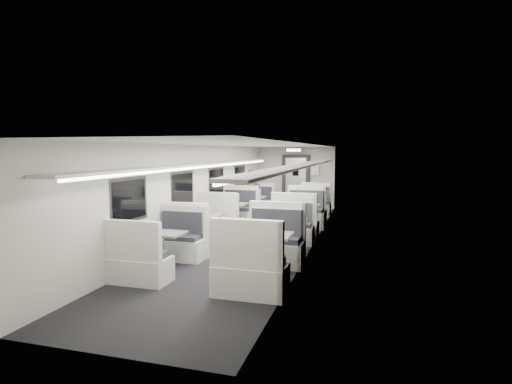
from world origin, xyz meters
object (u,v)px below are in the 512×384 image
Objects in this scene: booth_right_d at (264,255)px; booth_right_c at (286,235)px; booth_left_b at (230,217)px; exit_sign at (294,150)px; passenger at (252,196)px; booth_left_d at (162,250)px; vestibule_door at (296,182)px; booth_right_a at (312,208)px; booth_right_b at (301,219)px; booth_left_c at (204,229)px; booth_left_a at (253,207)px.

booth_right_c is at bearing 90.00° from booth_right_d.
booth_right_c is 0.90× the size of booth_right_d.
exit_sign reaches higher than booth_left_b.
booth_left_d is at bearing -80.74° from passenger.
vestibule_door is (1.00, 4.97, 0.64)m from booth_left_b.
booth_right_a is 2.25m from booth_right_b.
booth_left_c is at bearing -90.00° from booth_left_b.
booth_left_a is 0.89× the size of booth_right_b.
exit_sign is (0.00, -0.49, 1.24)m from vestibule_door.
booth_left_b is at bearing -101.37° from vestibule_door.
passenger reaches higher than booth_left_d.
booth_left_c is at bearing -98.31° from vestibule_door.
passenger reaches higher than booth_right_d.
booth_left_c is (0.00, -4.24, 0.02)m from booth_left_a.
booth_right_a is (2.00, 6.28, 0.01)m from booth_left_d.
booth_left_d is at bearing -90.00° from booth_left_a.
booth_left_d is 0.99× the size of vestibule_door.
booth_left_d is at bearing -96.80° from exit_sign.
booth_right_c is 3.36× the size of exit_sign.
booth_right_d reaches higher than booth_left_d.
exit_sign is at bearing 83.20° from booth_left_d.
vestibule_door reaches higher than booth_right_a.
booth_right_a is at bearing 90.00° from booth_right_d.
booth_left_a is at bearing 131.79° from booth_right_b.
booth_left_a is 6.56m from booth_right_d.
booth_left_a is 2.37m from booth_left_b.
booth_right_d reaches higher than booth_left_b.
booth_left_c is at bearing -90.00° from booth_left_a.
booth_right_a is 1.02× the size of vestibule_door.
exit_sign is (-1.00, 8.36, 1.87)m from booth_right_d.
booth_left_a is at bearing 90.00° from booth_left_c.
booth_right_a is at bearing 90.00° from booth_right_b.
booth_right_d is at bearing 0.62° from booth_left_d.
booth_left_b is at bearing 136.65° from booth_right_c.
booth_left_c is 4.70m from booth_right_a.
booth_right_c is at bearing -43.35° from booth_left_b.
booth_right_b is 3.70× the size of exit_sign.
booth_right_a reaches higher than booth_right_c.
vestibule_door is (1.00, 2.61, 0.67)m from booth_left_a.
booth_right_d is at bearing -62.71° from booth_left_b.
booth_right_d is 3.74× the size of exit_sign.
vestibule_door is (-1.00, 4.84, 0.63)m from booth_right_b.
booth_right_c is 1.99m from booth_right_d.
booth_left_c is 1.04× the size of booth_right_c.
booth_left_d is at bearing -90.00° from booth_left_b.
exit_sign reaches higher than booth_left_c.
exit_sign is at bearing 77.44° from booth_left_b.
passenger is 3.54m from exit_sign.
booth_right_d is 1.10× the size of vestibule_door.
booth_right_a is 1.25× the size of passenger.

